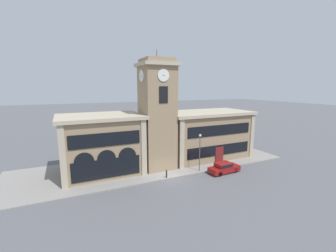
% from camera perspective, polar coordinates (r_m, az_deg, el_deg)
% --- Properties ---
extents(ground_plane, '(300.00, 300.00, 0.00)m').
position_cam_1_polar(ground_plane, '(30.11, 0.85, -13.30)').
color(ground_plane, '#56565B').
extents(sidewalk_kerb, '(41.09, 11.97, 0.15)m').
position_cam_1_polar(sidewalk_kerb, '(35.19, -3.46, -9.68)').
color(sidewalk_kerb, gray).
rests_on(sidewalk_kerb, ground_plane).
extents(clock_tower, '(5.10, 5.10, 16.90)m').
position_cam_1_polar(clock_tower, '(32.17, -2.74, 2.79)').
color(clock_tower, '#937A5B').
rests_on(clock_tower, ground_plane).
extents(town_hall_left_wing, '(11.15, 8.20, 8.13)m').
position_cam_1_polar(town_hall_left_wing, '(32.32, -16.55, -4.42)').
color(town_hall_left_wing, '#937A5B').
rests_on(town_hall_left_wing, ground_plane).
extents(town_hall_right_wing, '(14.74, 8.20, 7.82)m').
position_cam_1_polar(town_hall_right_wing, '(38.68, 9.60, -2.06)').
color(town_hall_right_wing, '#937A5B').
rests_on(town_hall_right_wing, ground_plane).
extents(parked_car_near, '(4.65, 1.98, 1.47)m').
position_cam_1_polar(parked_car_near, '(32.78, 14.01, -10.19)').
color(parked_car_near, maroon).
rests_on(parked_car_near, ground_plane).
extents(street_lamp, '(0.36, 0.36, 5.29)m').
position_cam_1_polar(street_lamp, '(31.61, 8.09, -5.23)').
color(street_lamp, '#4C4C51').
rests_on(street_lamp, sidewalk_kerb).
extents(bollard, '(0.18, 0.18, 1.06)m').
position_cam_1_polar(bollard, '(29.96, -0.38, -12.04)').
color(bollard, black).
rests_on(bollard, sidewalk_kerb).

